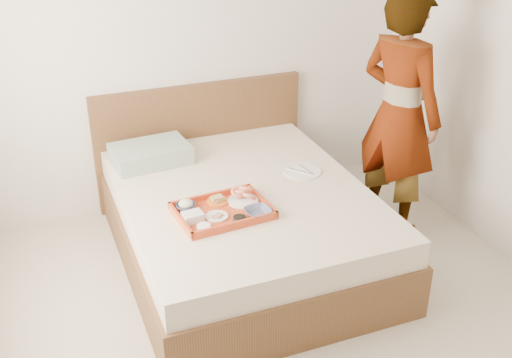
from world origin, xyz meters
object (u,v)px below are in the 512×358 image
at_px(tray, 222,210).
at_px(dinner_plate, 302,171).
at_px(person, 399,114).
at_px(bed, 244,225).

distance_m(tray, dinner_plate, 0.78).
relative_size(tray, person, 0.31).
distance_m(dinner_plate, person, 0.78).
xyz_separation_m(dinner_plate, person, (0.69, -0.09, 0.35)).
relative_size(bed, tray, 3.57).
relative_size(bed, dinner_plate, 7.62).
height_order(bed, dinner_plate, dinner_plate).
bearing_deg(dinner_plate, bed, -168.25).
bearing_deg(dinner_plate, person, -7.40).
bearing_deg(bed, tray, -132.84).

